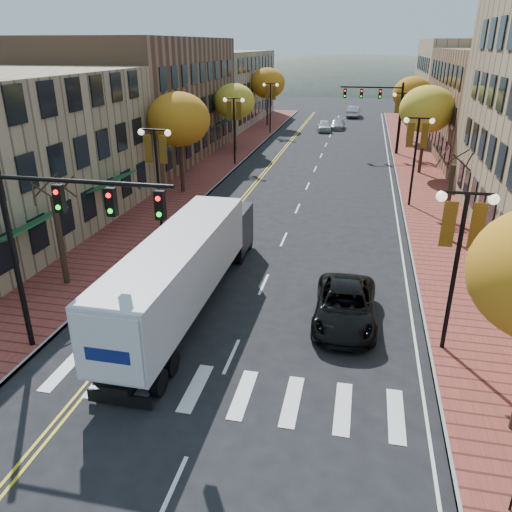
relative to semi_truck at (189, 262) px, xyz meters
The scene contains 27 objects.
ground 8.00m from the semi_truck, 69.91° to the right, with size 200.00×200.00×0.00m, color black.
sidewalk_left 26.11m from the semi_truck, 104.11° to the left, with size 4.00×85.00×0.15m, color brown.
sidewalk_right 27.88m from the semi_truck, 65.22° to the left, with size 4.00×85.00×0.15m, color brown.
building_left_mid 32.31m from the semi_truck, 116.52° to the left, with size 12.00×24.00×11.00m, color brown.
building_left_far 55.69m from the semi_truck, 104.95° to the left, with size 12.00×26.00×9.50m, color #9E8966.
building_right_far 60.65m from the semi_truck, 69.55° to the left, with size 15.00×20.00×11.00m, color #9E8966.
tree_left_a 6.39m from the semi_truck, behind, with size 0.28×0.28×4.20m.
tree_left_b 18.22m from the semi_truck, 110.76° to the left, with size 4.48×4.48×7.21m.
tree_left_c 33.48m from the semi_truck, 100.97° to the left, with size 4.16×4.16×6.69m.
tree_left_d 51.26m from the semi_truck, 97.13° to the left, with size 4.61×4.61×7.42m.
tree_right_b 15.85m from the semi_truck, 42.67° to the left, with size 0.28×0.28×4.20m.
tree_right_c 29.36m from the semi_truck, 66.45° to the left, with size 4.48×4.48×7.21m.
tree_right_d 44.42m from the semi_truck, 74.75° to the left, with size 4.35×4.35×7.00m.
lamp_left_b 10.24m from the semi_truck, 119.00° to the left, with size 1.96×0.36×6.05m.
lamp_left_c 27.27m from the semi_truck, 100.27° to the left, with size 1.96×0.36×6.05m.
lamp_left_d 45.06m from the semi_truck, 96.18° to the left, with size 1.96×0.36×6.05m.
lamp_right_a 10.47m from the semi_truck, ahead, with size 1.96×0.36×6.05m.
lamp_right_b 19.71m from the semi_truck, 58.76° to the left, with size 1.96×0.36×6.05m.
lamp_right_c 36.26m from the semi_truck, 73.71° to the left, with size 1.96×0.36×6.05m.
traffic_mast_near 5.85m from the semi_truck, 123.53° to the right, with size 6.10×0.35×7.00m.
traffic_mast_far 35.79m from the semi_truck, 76.83° to the left, with size 6.10×0.34×7.00m.
semi_truck is the anchor object (origin of this frame).
navy_sedan 4.21m from the semi_truck, 97.95° to the right, with size 1.51×4.33×1.43m, color black.
black_suv 6.66m from the semi_truck, ahead, with size 2.44×5.29×1.47m, color black.
car_far_white 48.16m from the semi_truck, 88.07° to the left, with size 1.67×4.15×1.41m, color silver.
car_far_silver 50.53m from the semi_truck, 86.38° to the left, with size 1.75×4.31×1.25m, color #A8A9B0.
car_far_oncoming 62.87m from the semi_truck, 85.57° to the left, with size 1.75×5.02×1.65m, color #B9B9C1.
Camera 1 is at (4.03, -10.69, 10.45)m, focal length 35.00 mm.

